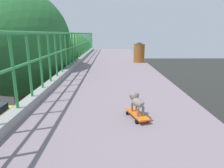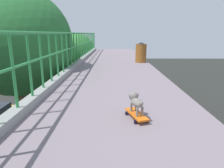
{
  "view_description": "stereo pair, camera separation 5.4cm",
  "coord_description": "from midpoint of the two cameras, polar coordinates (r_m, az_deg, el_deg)",
  "views": [
    {
      "loc": [
        1.14,
        -1.99,
        7.47
      ],
      "look_at": [
        1.17,
        1.58,
        6.57
      ],
      "focal_mm": 32.37,
      "sensor_mm": 36.0,
      "label": 1
    },
    {
      "loc": [
        1.2,
        -1.99,
        7.47
      ],
      "look_at": [
        1.17,
        1.58,
        6.57
      ],
      "focal_mm": 32.37,
      "sensor_mm": 36.0,
      "label": 2
    }
  ],
  "objects": [
    {
      "name": "roadside_tree_far",
      "position": [
        11.73,
        -17.09,
        4.76
      ],
      "size": [
        4.04,
        4.04,
        7.39
      ],
      "color": "brown",
      "rests_on": "ground"
    },
    {
      "name": "city_bus",
      "position": [
        33.59,
        -17.67,
        4.05
      ],
      "size": [
        2.72,
        10.19,
        3.56
      ],
      "color": "beige",
      "rests_on": "ground"
    },
    {
      "name": "roadside_tree_mid",
      "position": [
        8.03,
        -25.05,
        9.86
      ],
      "size": [
        3.9,
        3.9,
        9.04
      ],
      "color": "brown",
      "rests_on": "ground"
    },
    {
      "name": "car_green_seventh",
      "position": [
        21.23,
        -17.66,
        -5.14
      ],
      "size": [
        1.89,
        4.47,
        1.48
      ],
      "color": "#1D6A39",
      "rests_on": "ground"
    },
    {
      "name": "litter_bin",
      "position": [
        8.89,
        8.36,
        8.9
      ],
      "size": [
        0.47,
        0.47,
        0.86
      ],
      "color": "#94541F",
      "rests_on": "overpass_deck"
    },
    {
      "name": "roadside_tree_farthest",
      "position": [
        21.31,
        -10.13,
        9.23
      ],
      "size": [
        3.86,
        3.86,
        7.46
      ],
      "color": "brown",
      "rests_on": "ground"
    },
    {
      "name": "small_dog",
      "position": [
        3.0,
        7.22,
        -4.7
      ],
      "size": [
        0.22,
        0.38,
        0.3
      ],
      "color": "slate",
      "rests_on": "toy_skateboard"
    },
    {
      "name": "car_red_taxi_fifth",
      "position": [
        15.43,
        -24.74,
        -13.34
      ],
      "size": [
        1.97,
        4.35,
        1.62
      ],
      "color": "red",
      "rests_on": "ground"
    },
    {
      "name": "toy_skateboard",
      "position": [
        3.03,
        7.43,
        -8.53
      ],
      "size": [
        0.32,
        0.54,
        0.08
      ],
      "color": "orange",
      "rests_on": "overpass_deck"
    }
  ]
}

